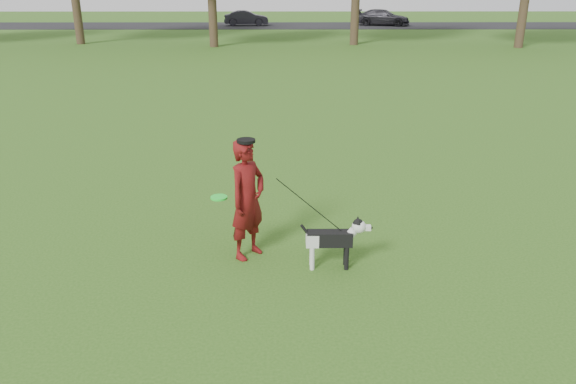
{
  "coord_description": "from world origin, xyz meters",
  "views": [
    {
      "loc": [
        -0.04,
        -6.97,
        3.7
      ],
      "look_at": [
        0.0,
        0.17,
        0.95
      ],
      "focal_mm": 35.0,
      "sensor_mm": 36.0,
      "label": 1
    }
  ],
  "objects_px": {
    "car_mid": "(246,18)",
    "man": "(248,200)",
    "dog": "(335,237)",
    "car_right": "(383,17)"
  },
  "relations": [
    {
      "from": "man",
      "to": "car_mid",
      "type": "distance_m",
      "value": 39.93
    },
    {
      "from": "car_mid",
      "to": "car_right",
      "type": "distance_m",
      "value": 10.96
    },
    {
      "from": "man",
      "to": "dog",
      "type": "relative_size",
      "value": 1.75
    },
    {
      "from": "car_right",
      "to": "car_mid",
      "type": "bearing_deg",
      "value": 108.08
    },
    {
      "from": "man",
      "to": "dog",
      "type": "xyz_separation_m",
      "value": [
        1.18,
        -0.36,
        -0.4
      ]
    },
    {
      "from": "man",
      "to": "dog",
      "type": "bearing_deg",
      "value": -69.1
    },
    {
      "from": "man",
      "to": "car_right",
      "type": "relative_size",
      "value": 0.4
    },
    {
      "from": "dog",
      "to": "car_right",
      "type": "relative_size",
      "value": 0.23
    },
    {
      "from": "car_right",
      "to": "man",
      "type": "bearing_deg",
      "value": -173.87
    },
    {
      "from": "car_mid",
      "to": "man",
      "type": "bearing_deg",
      "value": -179.51
    }
  ]
}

